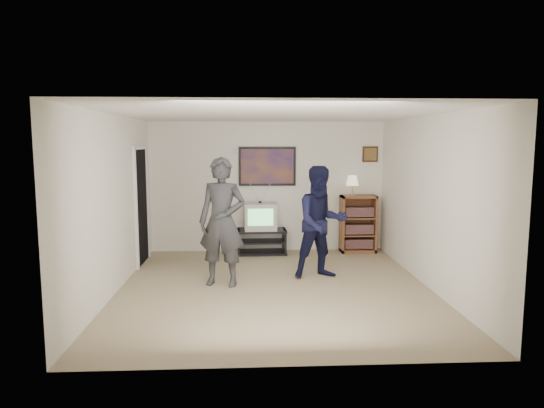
{
  "coord_description": "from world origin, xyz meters",
  "views": [
    {
      "loc": [
        -0.39,
        -6.84,
        2.11
      ],
      "look_at": [
        -0.0,
        0.67,
        1.15
      ],
      "focal_mm": 32.0,
      "sensor_mm": 36.0,
      "label": 1
    }
  ],
  "objects": [
    {
      "name": "table_lamp",
      "position": [
        1.61,
        2.25,
        1.29
      ],
      "size": [
        0.25,
        0.25,
        0.39
      ],
      "primitive_type": null,
      "color": "beige",
      "rests_on": "bookshelf"
    },
    {
      "name": "small_picture",
      "position": [
        2.0,
        2.48,
        1.88
      ],
      "size": [
        0.3,
        0.03,
        0.3
      ],
      "primitive_type": "cube",
      "color": "black",
      "rests_on": "room_shell"
    },
    {
      "name": "poster",
      "position": [
        0.0,
        2.48,
        1.65
      ],
      "size": [
        1.1,
        0.03,
        0.75
      ],
      "primitive_type": "cube",
      "color": "black",
      "rests_on": "room_shell"
    },
    {
      "name": "person_short",
      "position": [
        0.76,
        0.54,
        0.88
      ],
      "size": [
        0.97,
        0.82,
        1.75
      ],
      "primitive_type": "imported",
      "rotation": [
        0.0,
        0.0,
        0.2
      ],
      "color": "black",
      "rests_on": "room_shell"
    },
    {
      "name": "room_shell",
      "position": [
        0.0,
        0.35,
        1.25
      ],
      "size": [
        4.51,
        5.0,
        2.51
      ],
      "color": "#816D52",
      "rests_on": "ground"
    },
    {
      "name": "doorway",
      "position": [
        -2.23,
        1.6,
        1.0
      ],
      "size": [
        0.03,
        0.85,
        2.0
      ],
      "primitive_type": "cube",
      "color": "black",
      "rests_on": "room_shell"
    },
    {
      "name": "controller_left",
      "position": [
        -0.78,
        0.44,
        1.25
      ],
      "size": [
        0.07,
        0.12,
        0.03
      ],
      "primitive_type": "cube",
      "rotation": [
        0.0,
        0.0,
        0.35
      ],
      "color": "white",
      "rests_on": "person_tall"
    },
    {
      "name": "air_vent",
      "position": [
        -0.55,
        2.48,
        1.95
      ],
      "size": [
        0.28,
        0.02,
        0.14
      ],
      "primitive_type": "cube",
      "color": "white",
      "rests_on": "room_shell"
    },
    {
      "name": "controller_right",
      "position": [
        0.77,
        0.77,
        1.1
      ],
      "size": [
        0.08,
        0.12,
        0.03
      ],
      "primitive_type": "cube",
      "rotation": [
        0.0,
        0.0,
        -0.39
      ],
      "color": "white",
      "rests_on": "person_short"
    },
    {
      "name": "person_tall",
      "position": [
        -0.76,
        0.21,
        0.95
      ],
      "size": [
        0.78,
        0.61,
        1.9
      ],
      "primitive_type": "imported",
      "rotation": [
        0.0,
        0.0,
        -0.24
      ],
      "color": "#2D2D30",
      "rests_on": "room_shell"
    },
    {
      "name": "media_stand",
      "position": [
        -0.12,
        2.23,
        0.23
      ],
      "size": [
        0.94,
        0.54,
        0.46
      ],
      "rotation": [
        0.0,
        0.0,
        0.02
      ],
      "color": "black",
      "rests_on": "room_shell"
    },
    {
      "name": "crt_television",
      "position": [
        -0.15,
        2.23,
        0.72
      ],
      "size": [
        0.62,
        0.53,
        0.51
      ],
      "primitive_type": null,
      "rotation": [
        0.0,
        0.0,
        0.04
      ],
      "color": "#B2B2AC",
      "rests_on": "media_stand"
    },
    {
      "name": "bookshelf",
      "position": [
        1.74,
        2.28,
        0.55
      ],
      "size": [
        0.67,
        0.38,
        1.1
      ],
      "primitive_type": null,
      "color": "brown",
      "rests_on": "room_shell"
    }
  ]
}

